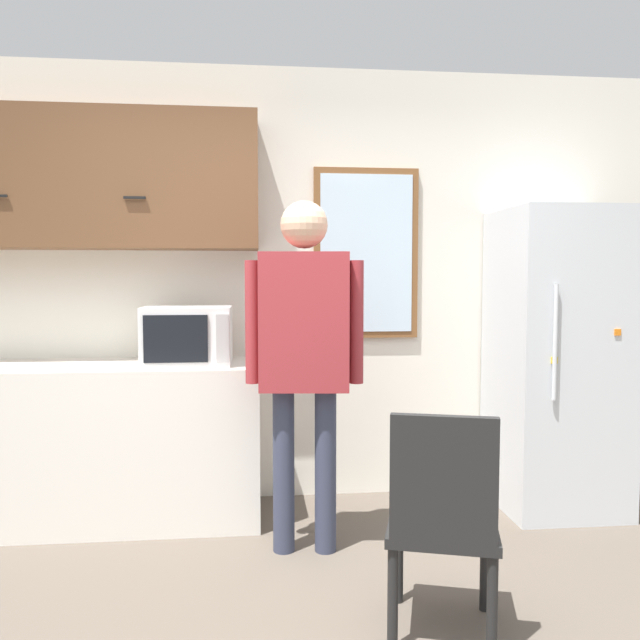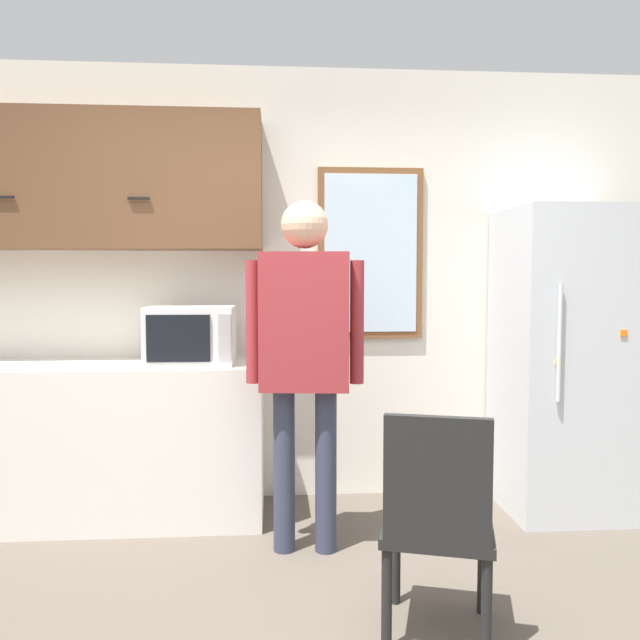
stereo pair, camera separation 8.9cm
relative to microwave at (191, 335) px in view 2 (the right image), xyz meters
The scene contains 8 objects.
back_wall 0.68m from the microwave, 37.23° to the left, with size 6.00×0.06×2.70m.
counter 0.90m from the microwave, behind, with size 2.11×0.61×0.91m.
upper_cabinets 1.12m from the microwave, 164.33° to the left, with size 2.11×0.35×0.79m.
microwave is the anchor object (origin of this frame).
person 0.79m from the microwave, 37.18° to the right, with size 0.59×0.26×1.78m.
refrigerator 2.20m from the microwave, ahead, with size 0.69×0.71×1.81m.
chair 1.81m from the microwave, 50.60° to the right, with size 0.52×0.52×0.90m.
window 1.23m from the microwave, 17.13° to the left, with size 0.67×0.05×1.07m.
Camera 2 is at (-0.02, -1.95, 1.39)m, focal length 35.00 mm.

